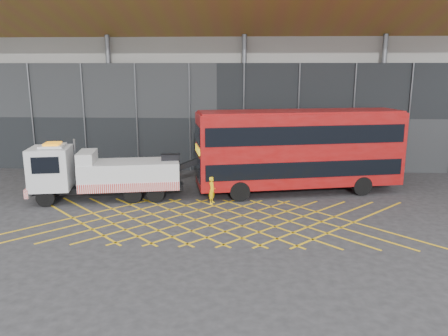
{
  "coord_description": "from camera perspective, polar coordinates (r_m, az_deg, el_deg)",
  "views": [
    {
      "loc": [
        4.06,
        -21.1,
        7.46
      ],
      "look_at": [
        3.0,
        1.5,
        2.4
      ],
      "focal_mm": 35.0,
      "sensor_mm": 36.0,
      "label": 1
    }
  ],
  "objects": [
    {
      "name": "ground_plane",
      "position": [
        22.75,
        -7.8,
        -6.66
      ],
      "size": [
        120.0,
        120.0,
        0.0
      ],
      "primitive_type": "plane",
      "color": "#262629"
    },
    {
      "name": "road_markings",
      "position": [
        22.45,
        -1.72,
        -6.8
      ],
      "size": [
        21.56,
        7.16,
        0.01
      ],
      "color": "yellow",
      "rests_on": "ground_plane"
    },
    {
      "name": "construction_building",
      "position": [
        39.59,
        -0.43,
        14.8
      ],
      "size": [
        55.0,
        23.97,
        18.0
      ],
      "color": "gray",
      "rests_on": "ground_plane"
    },
    {
      "name": "recovery_truck",
      "position": [
        26.5,
        -15.82,
        -0.61
      ],
      "size": [
        10.12,
        3.85,
        3.51
      ],
      "rotation": [
        0.0,
        0.0,
        0.18
      ],
      "color": "black",
      "rests_on": "ground_plane"
    },
    {
      "name": "bus_towed",
      "position": [
        27.21,
        9.79,
        2.63
      ],
      "size": [
        12.85,
        5.42,
        5.11
      ],
      "rotation": [
        0.0,
        0.0,
        0.21
      ],
      "color": "maroon",
      "rests_on": "ground_plane"
    },
    {
      "name": "worker",
      "position": [
        24.98,
        -1.58,
        -2.9
      ],
      "size": [
        0.5,
        0.64,
        1.57
      ],
      "primitive_type": "imported",
      "rotation": [
        0.0,
        0.0,
        1.34
      ],
      "color": "yellow",
      "rests_on": "ground_plane"
    }
  ]
}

